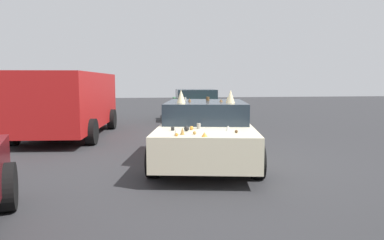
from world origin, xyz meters
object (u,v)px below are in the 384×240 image
at_px(art_car_decorated, 206,130).
at_px(parked_van_far_right, 68,101).
at_px(parked_sedan_near_right, 59,106).
at_px(parked_sedan_row_back_center, 195,105).

bearing_deg(art_car_decorated, parked_van_far_right, -126.75).
distance_m(parked_sedan_near_right, parked_sedan_row_back_center, 5.71).
height_order(parked_van_far_right, parked_sedan_row_back_center, parked_van_far_right).
distance_m(art_car_decorated, parked_van_far_right, 5.41).
distance_m(parked_van_far_right, parked_sedan_row_back_center, 6.01).
xyz_separation_m(parked_van_far_right, parked_sedan_near_right, (3.54, 1.08, -0.40)).
xyz_separation_m(parked_sedan_near_right, parked_sedan_row_back_center, (0.29, -5.70, -0.03)).
bearing_deg(parked_sedan_near_right, parked_van_far_right, -153.50).
height_order(parked_van_far_right, parked_sedan_near_right, parked_van_far_right).
bearing_deg(parked_van_far_right, parked_sedan_near_right, -157.81).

